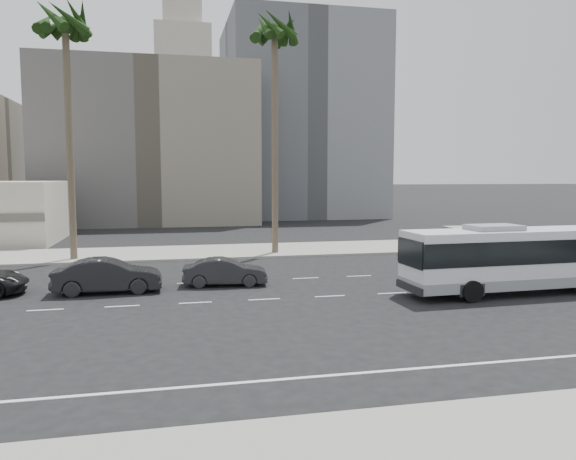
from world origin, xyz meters
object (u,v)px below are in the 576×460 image
object	(u,v)px
car_b	(108,276)
palm_near	(275,37)
car_a	(225,272)
city_bus	(520,257)
palm_mid	(65,30)

from	to	relation	value
car_b	palm_near	world-z (taller)	palm_near
car_b	car_a	bearing A→B (deg)	-84.85
car_a	palm_near	world-z (taller)	palm_near
city_bus	car_a	bearing A→B (deg)	158.54
car_a	palm_near	xyz separation A→B (m)	(4.52, 10.21, 14.06)
city_bus	car_b	distance (m)	19.15
car_a	palm_near	bearing A→B (deg)	-17.97
palm_mid	car_b	bearing A→B (deg)	-73.31
car_a	car_b	size ratio (longest dim) A/B	0.85
car_a	car_b	world-z (taller)	car_b
palm_near	palm_mid	size ratio (longest dim) A/B	1.02
palm_mid	city_bus	bearing A→B (deg)	-33.89
car_a	palm_near	size ratio (longest dim) A/B	0.25
car_b	palm_near	size ratio (longest dim) A/B	0.30
city_bus	car_b	size ratio (longest dim) A/B	2.30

